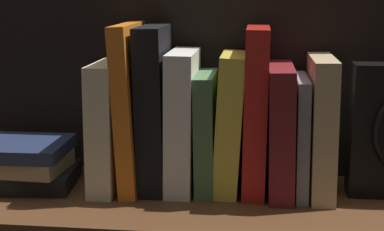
# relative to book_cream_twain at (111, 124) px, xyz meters

# --- Properties ---
(ground_plane) EXTENTS (0.86, 0.26, 0.03)m
(ground_plane) POSITION_rel_book_cream_twain_xyz_m (0.16, -0.04, -0.11)
(ground_plane) COLOR #4C2D19
(back_panel) EXTENTS (0.86, 0.01, 0.41)m
(back_panel) POSITION_rel_book_cream_twain_xyz_m (0.16, 0.09, 0.11)
(back_panel) COLOR black
(back_panel) RESTS_ON ground_plane
(book_cream_twain) EXTENTS (0.04, 0.16, 0.19)m
(book_cream_twain) POSITION_rel_book_cream_twain_xyz_m (0.00, 0.00, 0.00)
(book_cream_twain) COLOR beige
(book_cream_twain) RESTS_ON ground_plane
(book_orange_pandolfini) EXTENTS (0.04, 0.15, 0.25)m
(book_orange_pandolfini) POSITION_rel_book_cream_twain_xyz_m (0.03, 0.00, 0.03)
(book_orange_pandolfini) COLOR orange
(book_orange_pandolfini) RESTS_ON ground_plane
(book_black_skeptic) EXTENTS (0.04, 0.13, 0.25)m
(book_black_skeptic) POSITION_rel_book_cream_twain_xyz_m (0.07, 0.00, 0.03)
(book_black_skeptic) COLOR black
(book_black_skeptic) RESTS_ON ground_plane
(book_white_catcher) EXTENTS (0.04, 0.13, 0.21)m
(book_white_catcher) POSITION_rel_book_cream_twain_xyz_m (0.11, 0.00, 0.01)
(book_white_catcher) COLOR silver
(book_white_catcher) RESTS_ON ground_plane
(book_green_romantic) EXTENTS (0.03, 0.12, 0.18)m
(book_green_romantic) POSITION_rel_book_cream_twain_xyz_m (0.15, 0.00, -0.01)
(book_green_romantic) COLOR #476B44
(book_green_romantic) RESTS_ON ground_plane
(book_yellow_seinlanguage) EXTENTS (0.05, 0.12, 0.21)m
(book_yellow_seinlanguage) POSITION_rel_book_cream_twain_xyz_m (0.18, 0.00, 0.01)
(book_yellow_seinlanguage) COLOR gold
(book_yellow_seinlanguage) RESTS_ON ground_plane
(book_red_requiem) EXTENTS (0.03, 0.13, 0.25)m
(book_red_requiem) POSITION_rel_book_cream_twain_xyz_m (0.22, 0.00, 0.03)
(book_red_requiem) COLOR red
(book_red_requiem) RESTS_ON ground_plane
(book_maroon_dawkins) EXTENTS (0.04, 0.15, 0.19)m
(book_maroon_dawkins) POSITION_rel_book_cream_twain_xyz_m (0.26, 0.00, -0.00)
(book_maroon_dawkins) COLOR maroon
(book_maroon_dawkins) RESTS_ON ground_plane
(book_gray_chess) EXTENTS (0.02, 0.13, 0.18)m
(book_gray_chess) POSITION_rel_book_cream_twain_xyz_m (0.29, 0.00, -0.01)
(book_gray_chess) COLOR gray
(book_gray_chess) RESTS_ON ground_plane
(book_tan_shortstories) EXTENTS (0.04, 0.14, 0.20)m
(book_tan_shortstories) POSITION_rel_book_cream_twain_xyz_m (0.32, 0.00, 0.01)
(book_tan_shortstories) COLOR tan
(book_tan_shortstories) RESTS_ON ground_plane
(book_stack_side) EXTENTS (0.18, 0.13, 0.07)m
(book_stack_side) POSITION_rel_book_cream_twain_xyz_m (-0.14, -0.02, -0.06)
(book_stack_side) COLOR black
(book_stack_side) RESTS_ON ground_plane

